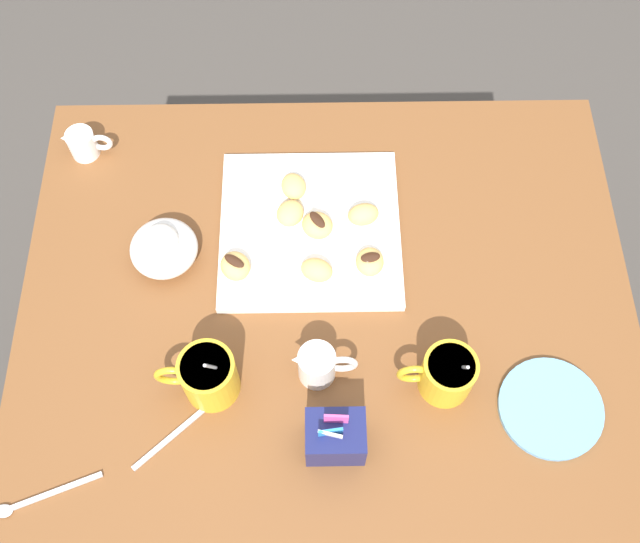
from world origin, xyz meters
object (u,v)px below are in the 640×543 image
at_px(ice_cream_bowl, 163,247).
at_px(beignet_1, 363,214).
at_px(pastry_plate_square, 310,229).
at_px(beignet_0, 235,266).
at_px(dining_table, 326,326).
at_px(beignet_4, 290,213).
at_px(sugar_caddy, 335,437).
at_px(chocolate_sauce_pitcher, 83,143).
at_px(beignet_2, 317,225).
at_px(cream_pitcher_white, 318,365).
at_px(coffee_mug_mustard_right, 207,376).
at_px(beignet_6, 370,262).
at_px(beignet_3, 317,270).
at_px(coffee_mug_mustard_left, 446,374).
at_px(beignet_5, 294,186).
at_px(saucer_sky_left, 551,408).

relative_size(ice_cream_bowl, beignet_1, 2.11).
bearing_deg(pastry_plate_square, beignet_0, 33.85).
height_order(dining_table, beignet_4, beignet_4).
height_order(sugar_caddy, chocolate_sauce_pitcher, sugar_caddy).
bearing_deg(chocolate_sauce_pitcher, beignet_2, 156.85).
height_order(cream_pitcher_white, beignet_1, cream_pitcher_white).
height_order(sugar_caddy, beignet_1, sugar_caddy).
xyz_separation_m(coffee_mug_mustard_right, sugar_caddy, (-0.20, 0.10, -0.01)).
bearing_deg(dining_table, beignet_6, -145.44).
height_order(pastry_plate_square, cream_pitcher_white, cream_pitcher_white).
xyz_separation_m(coffee_mug_mustard_right, ice_cream_bowl, (0.09, -0.24, -0.02)).
bearing_deg(beignet_6, beignet_2, -38.97).
bearing_deg(beignet_3, beignet_1, -127.66).
distance_m(beignet_1, beignet_3, 0.14).
bearing_deg(coffee_mug_mustard_left, chocolate_sauce_pitcher, -36.35).
relative_size(pastry_plate_square, coffee_mug_mustard_left, 2.41).
relative_size(beignet_1, beignet_5, 1.03).
height_order(ice_cream_bowl, beignet_0, ice_cream_bowl).
bearing_deg(chocolate_sauce_pitcher, cream_pitcher_white, 134.16).
relative_size(pastry_plate_square, ice_cream_bowl, 2.72).
height_order(dining_table, cream_pitcher_white, cream_pitcher_white).
distance_m(dining_table, coffee_mug_mustard_right, 0.30).
distance_m(pastry_plate_square, sugar_caddy, 0.38).
bearing_deg(beignet_1, beignet_4, -2.55).
distance_m(ice_cream_bowl, beignet_6, 0.35).
bearing_deg(beignet_2, beignet_0, 29.05).
height_order(coffee_mug_mustard_right, ice_cream_bowl, coffee_mug_mustard_right).
bearing_deg(saucer_sky_left, sugar_caddy, 8.37).
height_order(coffee_mug_mustard_left, saucer_sky_left, coffee_mug_mustard_left).
xyz_separation_m(chocolate_sauce_pitcher, beignet_4, (-0.39, 0.16, 0.00)).
distance_m(dining_table, beignet_0, 0.23).
bearing_deg(beignet_4, cream_pitcher_white, 99.06).
xyz_separation_m(sugar_caddy, beignet_3, (0.02, -0.29, -0.01)).
bearing_deg(cream_pitcher_white, beignet_0, -52.62).
distance_m(pastry_plate_square, beignet_3, 0.10).
height_order(chocolate_sauce_pitcher, beignet_2, chocolate_sauce_pitcher).
relative_size(dining_table, sugar_caddy, 9.86).
bearing_deg(cream_pitcher_white, coffee_mug_mustard_left, 174.14).
bearing_deg(beignet_3, beignet_5, -76.93).
relative_size(beignet_4, beignet_6, 0.98).
bearing_deg(ice_cream_bowl, beignet_0, 163.70).
height_order(coffee_mug_mustard_right, beignet_4, coffee_mug_mustard_right).
bearing_deg(beignet_6, ice_cream_bowl, -4.87).
distance_m(beignet_0, beignet_1, 0.24).
distance_m(beignet_1, beignet_5, 0.14).
relative_size(cream_pitcher_white, beignet_1, 1.89).
distance_m(beignet_1, beignet_2, 0.08).
bearing_deg(ice_cream_bowl, cream_pitcher_white, 140.37).
xyz_separation_m(sugar_caddy, saucer_sky_left, (-0.34, -0.05, -0.04)).
xyz_separation_m(dining_table, beignet_3, (0.02, -0.04, 0.16)).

